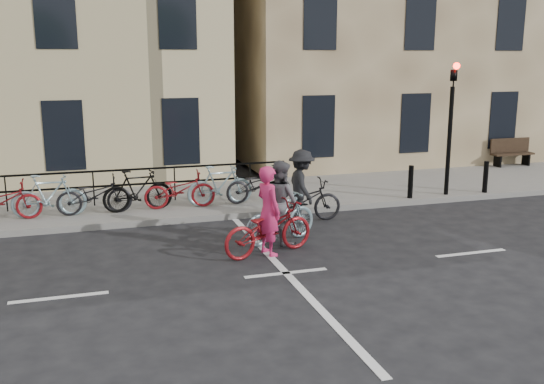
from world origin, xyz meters
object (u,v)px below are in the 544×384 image
object	(u,v)px
traffic_light	(451,112)
bench	(511,151)
cyclist_dark	(302,194)
cyclist_grey	(281,210)
cyclist_pink	(268,224)

from	to	relation	value
traffic_light	bench	size ratio (longest dim) A/B	2.44
bench	cyclist_dark	world-z (taller)	cyclist_dark
cyclist_grey	bench	bearing A→B (deg)	-81.22
traffic_light	cyclist_pink	distance (m)	7.18
cyclist_grey	cyclist_dark	size ratio (longest dim) A/B	0.96
traffic_light	cyclist_grey	size ratio (longest dim) A/B	2.02
cyclist_grey	cyclist_dark	distance (m)	1.75
traffic_light	cyclist_pink	size ratio (longest dim) A/B	1.79
bench	cyclist_dark	xyz separation A→B (m)	(-9.50, -4.40, 0.03)
bench	cyclist_dark	size ratio (longest dim) A/B	0.80
cyclist_pink	cyclist_dark	world-z (taller)	cyclist_pink
bench	cyclist_grey	bearing A→B (deg)	-150.91
bench	cyclist_pink	distance (m)	12.80
cyclist_pink	cyclist_dark	size ratio (longest dim) A/B	1.08
cyclist_grey	cyclist_dark	world-z (taller)	cyclist_grey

